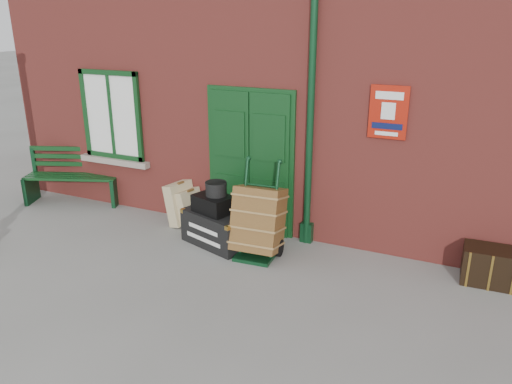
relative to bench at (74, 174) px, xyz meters
The scene contains 10 objects.
ground 4.05m from the bench, 19.25° to the right, with size 80.00×80.00×0.00m, color gray.
station_building 4.67m from the bench, 29.74° to the left, with size 10.30×4.30×4.36m.
bench is the anchor object (origin of this frame).
houdini_trunk 3.31m from the bench, ahead, with size 1.02×0.56×0.51m, color black.
strongbox 3.25m from the bench, ahead, with size 0.56×0.41×0.25m, color black.
hatbox 3.29m from the bench, ahead, with size 0.30×0.30×0.20m, color black.
suitcase_back 2.34m from the bench, ahead, with size 0.19×0.49×0.68m, color tan.
suitcase_front 2.53m from the bench, ahead, with size 0.18×0.44×0.58m, color tan.
porter_trolley 4.00m from the bench, ahead, with size 0.70×0.75×1.35m.
dark_trunk 6.98m from the bench, ahead, with size 0.66×0.43×0.48m, color black.
Camera 1 is at (2.84, -5.15, 3.24)m, focal length 35.00 mm.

